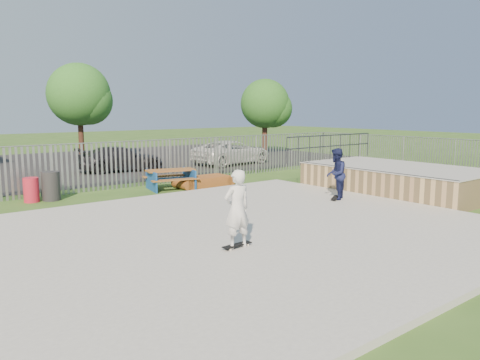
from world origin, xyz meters
TOP-DOWN VIEW (x-y plane):
  - ground at (0.00, 0.00)m, footprint 120.00×120.00m
  - concrete_slab at (0.00, 0.00)m, footprint 15.00×12.00m
  - quarter_pipe at (9.50, 1.04)m, footprint 5.50×7.05m
  - fence at (1.00, 4.59)m, footprint 26.04×16.02m
  - picnic_table at (2.75, 7.48)m, footprint 2.31×2.04m
  - funbox at (4.23, 7.17)m, footprint 2.22×1.13m
  - trash_bin_red at (-2.64, 8.20)m, footprint 0.54×0.54m
  - trash_bin_grey at (-1.97, 8.08)m, footprint 0.65×0.65m
  - parking_lot at (0.00, 19.00)m, footprint 40.00×18.00m
  - car_dark at (3.53, 14.14)m, footprint 4.84×2.58m
  - car_white at (10.25, 13.04)m, footprint 5.43×2.95m
  - tree_mid at (4.16, 21.86)m, footprint 4.15×4.15m
  - tree_right at (16.08, 16.60)m, footprint 3.61×3.61m
  - skateboard_a at (5.84, 1.14)m, footprint 0.79×0.58m
  - skateboard_b at (-0.56, -1.31)m, footprint 0.81×0.27m
  - skater_navy at (5.84, 1.14)m, footprint 1.13×1.06m
  - skater_white at (-0.56, -1.31)m, footprint 0.71×0.50m

SIDE VIEW (x-z plane):
  - ground at x=0.00m, z-range 0.00..0.00m
  - parking_lot at x=0.00m, z-range 0.00..0.02m
  - concrete_slab at x=0.00m, z-range 0.00..0.15m
  - skateboard_a at x=5.84m, z-range 0.15..0.23m
  - skateboard_b at x=-0.56m, z-range 0.15..0.23m
  - funbox at x=4.23m, z-range 0.00..0.44m
  - picnic_table at x=2.75m, z-range 0.01..0.85m
  - trash_bin_red at x=-2.64m, z-range 0.00..0.90m
  - trash_bin_grey at x=-1.97m, z-range 0.00..1.08m
  - quarter_pipe at x=9.50m, z-range -0.54..1.65m
  - car_dark at x=3.53m, z-range 0.02..1.36m
  - car_white at x=10.25m, z-range 0.02..1.46m
  - fence at x=1.00m, z-range 0.00..2.00m
  - skater_navy at x=5.84m, z-range 0.15..1.99m
  - skater_white at x=-0.56m, z-range 0.15..1.99m
  - tree_right at x=16.08m, z-range 0.96..6.53m
  - tree_mid at x=4.16m, z-range 1.11..7.52m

